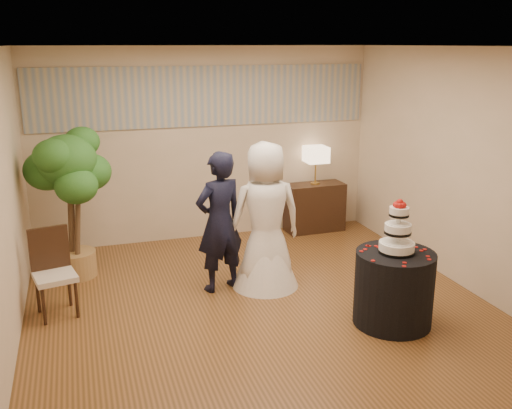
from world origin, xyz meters
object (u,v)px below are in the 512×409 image
object	(u,v)px
side_chair	(55,274)
table_lamp	(316,165)
cake_table	(394,288)
wedding_cake	(398,226)
console	(314,207)
ficus_tree	(70,204)
groom	(220,222)
bride	(266,216)

from	to	relation	value
side_chair	table_lamp	bearing A→B (deg)	13.60
cake_table	wedding_cake	xyz separation A→B (m)	(0.00, 0.00, 0.67)
console	ficus_tree	distance (m)	3.71
groom	cake_table	size ratio (longest dim) A/B	2.06
bride	side_chair	distance (m)	2.41
console	ficus_tree	world-z (taller)	ficus_tree
wedding_cake	side_chair	world-z (taller)	wedding_cake
bride	console	xyz separation A→B (m)	(1.40, 1.77, -0.51)
wedding_cake	table_lamp	size ratio (longest dim) A/B	0.97
bride	side_chair	size ratio (longest dim) A/B	1.86
cake_table	table_lamp	bearing A→B (deg)	81.80
table_lamp	side_chair	world-z (taller)	table_lamp
groom	bride	bearing A→B (deg)	155.45
table_lamp	wedding_cake	bearing A→B (deg)	-98.20
groom	ficus_tree	bearing A→B (deg)	-46.76
groom	cake_table	xyz separation A→B (m)	(1.50, -1.38, -0.44)
bride	wedding_cake	bearing A→B (deg)	127.55
cake_table	ficus_tree	world-z (taller)	ficus_tree
bride	cake_table	xyz separation A→B (m)	(0.96, -1.32, -0.49)
bride	table_lamp	bearing A→B (deg)	-126.83
wedding_cake	side_chair	xyz separation A→B (m)	(-3.34, 1.25, -0.59)
wedding_cake	ficus_tree	distance (m)	3.89
groom	ficus_tree	xyz separation A→B (m)	(-1.64, 0.93, 0.11)
wedding_cake	side_chair	distance (m)	3.61
groom	ficus_tree	world-z (taller)	ficus_tree
table_lamp	ficus_tree	size ratio (longest dim) A/B	0.31
bride	table_lamp	distance (m)	2.27
table_lamp	side_chair	size ratio (longest dim) A/B	0.61
bride	side_chair	xyz separation A→B (m)	(-2.38, -0.07, -0.41)
groom	table_lamp	distance (m)	2.59
table_lamp	ficus_tree	world-z (taller)	ficus_tree
console	table_lamp	world-z (taller)	table_lamp
groom	side_chair	world-z (taller)	groom
console	table_lamp	bearing A→B (deg)	0.00
wedding_cake	ficus_tree	size ratio (longest dim) A/B	0.30
console	side_chair	xyz separation A→B (m)	(-3.78, -1.84, 0.10)
groom	console	size ratio (longest dim) A/B	1.86
groom	wedding_cake	bearing A→B (deg)	119.96
bride	console	bearing A→B (deg)	-126.83
cake_table	wedding_cake	size ratio (longest dim) A/B	1.43
ficus_tree	side_chair	distance (m)	1.18
table_lamp	side_chair	bearing A→B (deg)	-154.06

